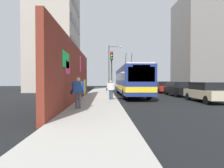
{
  "coord_description": "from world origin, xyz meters",
  "views": [
    {
      "loc": [
        -17.59,
        1.05,
        1.73
      ],
      "look_at": [
        2.37,
        0.27,
        1.33
      ],
      "focal_mm": 29.38,
      "sensor_mm": 36.0,
      "label": 1
    }
  ],
  "objects": [
    {
      "name": "curbside_puddle",
      "position": [
        -0.36,
        -0.6,
        0.0
      ],
      "size": [
        1.63,
        1.63,
        0.0
      ],
      "primitive_type": "cylinder",
      "color": "black",
      "rests_on": "ground_plane"
    },
    {
      "name": "traffic_light",
      "position": [
        1.21,
        0.35,
        3.18
      ],
      "size": [
        0.49,
        0.28,
        4.54
      ],
      "color": "#2D382D",
      "rests_on": "sidewalk_slab"
    },
    {
      "name": "parked_car_black",
      "position": [
        2.28,
        -7.0,
        0.83
      ],
      "size": [
        4.55,
        1.74,
        1.58
      ],
      "color": "black",
      "rests_on": "ground_plane"
    },
    {
      "name": "graffiti_wall",
      "position": [
        -3.31,
        3.35,
        2.18
      ],
      "size": [
        15.36,
        0.32,
        4.36
      ],
      "color": "maroon",
      "rests_on": "ground_plane"
    },
    {
      "name": "sidewalk_slab",
      "position": [
        0.0,
        1.6,
        0.07
      ],
      "size": [
        48.0,
        3.2,
        0.15
      ],
      "primitive_type": "cube",
      "color": "#9E9B93",
      "rests_on": "ground_plane"
    },
    {
      "name": "pedestrian_at_curb",
      "position": [
        -2.48,
        0.56,
        1.06
      ],
      "size": [
        0.22,
        0.72,
        1.57
      ],
      "color": "#2D3F59",
      "rests_on": "sidewalk_slab"
    },
    {
      "name": "parked_car_champagne",
      "position": [
        -3.35,
        -7.0,
        0.83
      ],
      "size": [
        4.39,
        1.77,
        1.58
      ],
      "color": "#C6B793",
      "rests_on": "ground_plane"
    },
    {
      "name": "building_far_left",
      "position": [
        13.11,
        9.2,
        8.64
      ],
      "size": [
        10.57,
        6.67,
        17.28
      ],
      "color": "#B2A899",
      "rests_on": "ground_plane"
    },
    {
      "name": "city_bus",
      "position": [
        2.7,
        -1.8,
        1.77
      ],
      "size": [
        12.4,
        2.53,
        4.95
      ],
      "color": "navy",
      "rests_on": "ground_plane"
    },
    {
      "name": "pedestrian_near_wall",
      "position": [
        -7.3,
        2.55,
        1.18
      ],
      "size": [
        0.23,
        0.77,
        1.74
      ],
      "color": "#595960",
      "rests_on": "sidewalk_slab"
    },
    {
      "name": "parked_car_red",
      "position": [
        7.85,
        -7.0,
        0.83
      ],
      "size": [
        4.45,
        1.89,
        1.58
      ],
      "color": "#B21E19",
      "rests_on": "ground_plane"
    },
    {
      "name": "ground_plane",
      "position": [
        0.0,
        0.0,
        0.0
      ],
      "size": [
        80.0,
        80.0,
        0.0
      ],
      "primitive_type": "plane",
      "color": "black"
    },
    {
      "name": "building_far_right",
      "position": [
        15.93,
        -17.0,
        8.41
      ],
      "size": [
        8.98,
        8.56,
        16.82
      ],
      "color": "gray",
      "rests_on": "ground_plane"
    },
    {
      "name": "street_lamp",
      "position": [
        9.66,
        0.24,
        4.04
      ],
      "size": [
        0.44,
        1.91,
        6.75
      ],
      "color": "#4C4C51",
      "rests_on": "sidewalk_slab"
    }
  ]
}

